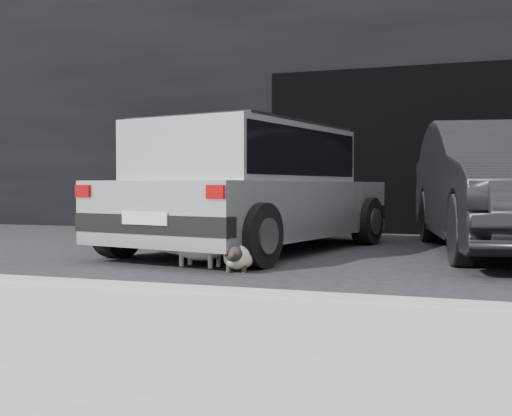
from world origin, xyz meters
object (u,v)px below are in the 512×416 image
(second_car, at_px, (507,186))
(cat_white, at_px, (203,247))
(cat_siamese, at_px, (239,257))
(silver_hatchback, at_px, (251,182))

(second_car, height_order, cat_white, second_car)
(cat_siamese, distance_m, cat_white, 0.46)
(silver_hatchback, bearing_deg, second_car, 25.37)
(second_car, bearing_deg, cat_siamese, -144.62)
(silver_hatchback, relative_size, cat_white, 5.17)
(silver_hatchback, xyz_separation_m, cat_siamese, (0.47, -1.69, -0.67))
(cat_white, bearing_deg, second_car, 139.59)
(silver_hatchback, relative_size, cat_siamese, 5.32)
(silver_hatchback, xyz_separation_m, cat_white, (0.05, -1.51, -0.61))
(silver_hatchback, distance_m, second_car, 2.85)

